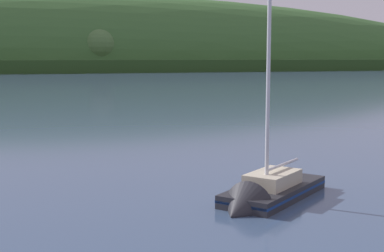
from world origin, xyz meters
name	(u,v)px	position (x,y,z in m)	size (l,w,h in m)	color
far_shoreline_hill	(73,70)	(13.20, 233.11, 0.18)	(506.13, 85.68, 61.34)	#27431B
sailboat_near_mooring	(265,198)	(-0.42, 25.89, 0.18)	(6.16, 5.44, 9.93)	#232328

